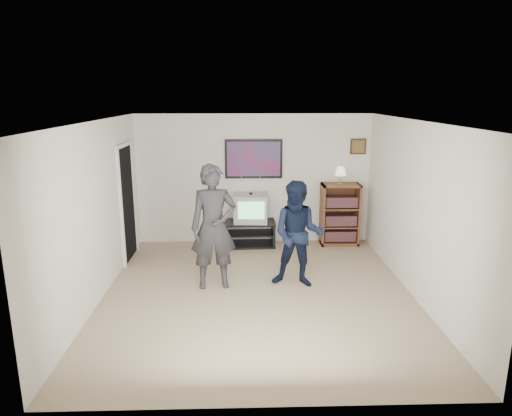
{
  "coord_description": "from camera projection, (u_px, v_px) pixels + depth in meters",
  "views": [
    {
      "loc": [
        -0.22,
        -6.19,
        2.85
      ],
      "look_at": [
        -0.01,
        0.61,
        1.15
      ],
      "focal_mm": 32.0,
      "sensor_mm": 36.0,
      "label": 1
    }
  ],
  "objects": [
    {
      "name": "doorway",
      "position": [
        127.0,
        204.0,
        7.94
      ],
      "size": [
        0.03,
        0.85,
        2.0
      ],
      "primitive_type": "cube",
      "color": "black",
      "rests_on": "room_shell"
    },
    {
      "name": "media_stand",
      "position": [
        250.0,
        233.0,
        8.8
      ],
      "size": [
        0.98,
        0.56,
        0.48
      ],
      "rotation": [
        0.0,
        0.0,
        0.03
      ],
      "color": "black",
      "rests_on": "room_shell"
    },
    {
      "name": "room_shell",
      "position": [
        257.0,
        206.0,
        6.73
      ],
      "size": [
        4.51,
        5.0,
        2.51
      ],
      "color": "#947B5E",
      "rests_on": "ground"
    },
    {
      "name": "controller_right",
      "position": [
        294.0,
        211.0,
        7.01
      ],
      "size": [
        0.07,
        0.12,
        0.03
      ],
      "primitive_type": "cube",
      "rotation": [
        0.0,
        0.0,
        0.33
      ],
      "color": "white",
      "rests_on": "person_short"
    },
    {
      "name": "crt_television",
      "position": [
        251.0,
        208.0,
        8.68
      ],
      "size": [
        0.66,
        0.57,
        0.53
      ],
      "primitive_type": null,
      "rotation": [
        0.0,
        0.0,
        -0.07
      ],
      "color": "#A4A5A0",
      "rests_on": "media_stand"
    },
    {
      "name": "controller_left",
      "position": [
        217.0,
        201.0,
        6.92
      ],
      "size": [
        0.06,
        0.13,
        0.04
      ],
      "primitive_type": "cube",
      "rotation": [
        0.0,
        0.0,
        -0.16
      ],
      "color": "white",
      "rests_on": "person_tall"
    },
    {
      "name": "bookshelf",
      "position": [
        340.0,
        214.0,
        8.81
      ],
      "size": [
        0.72,
        0.41,
        1.19
      ],
      "primitive_type": null,
      "color": "brown",
      "rests_on": "room_shell"
    },
    {
      "name": "air_vent",
      "position": [
        225.0,
        143.0,
        8.61
      ],
      "size": [
        0.28,
        0.02,
        0.14
      ],
      "primitive_type": "cube",
      "color": "white",
      "rests_on": "room_shell"
    },
    {
      "name": "poster",
      "position": [
        254.0,
        159.0,
        8.7
      ],
      "size": [
        1.1,
        0.03,
        0.75
      ],
      "primitive_type": "cube",
      "color": "black",
      "rests_on": "room_shell"
    },
    {
      "name": "person_short",
      "position": [
        298.0,
        234.0,
        6.82
      ],
      "size": [
        0.91,
        0.77,
        1.62
      ],
      "primitive_type": "imported",
      "rotation": [
        0.0,
        0.0,
        -0.22
      ],
      "color": "black",
      "rests_on": "room_shell"
    },
    {
      "name": "person_tall",
      "position": [
        214.0,
        227.0,
        6.76
      ],
      "size": [
        0.74,
        0.54,
        1.88
      ],
      "primitive_type": "imported",
      "rotation": [
        0.0,
        0.0,
        0.14
      ],
      "color": "#29292B",
      "rests_on": "room_shell"
    },
    {
      "name": "table_lamp",
      "position": [
        340.0,
        176.0,
        8.6
      ],
      "size": [
        0.21,
        0.21,
        0.34
      ],
      "primitive_type": null,
      "color": "#FFF1C1",
      "rests_on": "bookshelf"
    },
    {
      "name": "small_picture",
      "position": [
        358.0,
        147.0,
        8.7
      ],
      "size": [
        0.3,
        0.03,
        0.3
      ],
      "primitive_type": "cube",
      "color": "#311D0F",
      "rests_on": "room_shell"
    }
  ]
}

